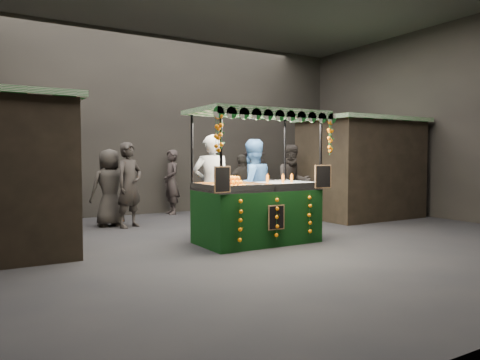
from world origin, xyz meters
TOP-DOWN VIEW (x-y plane):
  - ground at (0.00, 0.00)m, footprint 12.00×12.00m
  - market_hall at (0.00, 0.00)m, footprint 12.10×10.10m
  - neighbour_stall_right at (4.40, 1.50)m, footprint 3.00×2.20m
  - juice_stall at (0.12, -0.14)m, footprint 2.52×1.48m
  - vendor_grey at (-0.41, 0.73)m, footprint 0.85×0.68m
  - vendor_blue at (0.48, 0.65)m, footprint 0.99×0.79m
  - shopper_0 at (-1.39, 2.88)m, footprint 0.83×0.73m
  - shopper_1 at (2.54, 1.97)m, footprint 1.10×0.96m
  - shopper_2 at (1.54, 2.77)m, footprint 0.97×0.41m
  - shopper_3 at (3.05, 4.60)m, footprint 1.44×1.33m
  - shopper_4 at (-1.73, 3.27)m, footprint 0.93×0.67m
  - shopper_5 at (2.44, 3.43)m, footprint 1.09×1.53m
  - shopper_6 at (0.33, 4.60)m, footprint 0.46×0.67m

SIDE VIEW (x-z plane):
  - ground at x=0.00m, z-range 0.00..0.00m
  - juice_stall at x=0.12m, z-range -0.46..1.98m
  - shopper_5 at x=2.44m, z-range 0.00..1.59m
  - shopper_2 at x=1.54m, z-range 0.00..1.66m
  - shopper_4 at x=-1.73m, z-range 0.00..1.78m
  - shopper_6 at x=0.33m, z-range 0.00..1.79m
  - shopper_1 at x=2.54m, z-range 0.00..1.90m
  - shopper_0 at x=-1.39m, z-range 0.00..1.92m
  - shopper_3 at x=3.05m, z-range 0.00..1.94m
  - vendor_blue at x=0.48m, z-range 0.00..1.95m
  - vendor_grey at x=-0.41m, z-range 0.00..2.03m
  - neighbour_stall_right at x=4.40m, z-range 0.01..2.61m
  - market_hall at x=0.00m, z-range 0.86..5.91m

